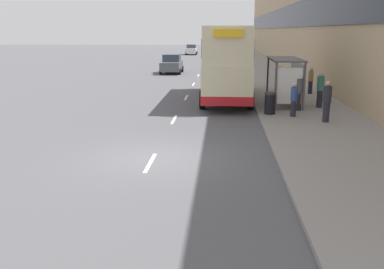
# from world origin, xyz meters

# --- Properties ---
(ground_plane) EXTENTS (220.00, 220.00, 0.00)m
(ground_plane) POSITION_xyz_m (0.00, 0.00, 0.00)
(ground_plane) COLOR #515156
(pavement) EXTENTS (5.00, 93.00, 0.14)m
(pavement) POSITION_xyz_m (6.50, 38.50, 0.07)
(pavement) COLOR gray
(pavement) RESTS_ON ground_plane
(terrace_facade) EXTENTS (3.10, 93.00, 12.19)m
(terrace_facade) POSITION_xyz_m (10.49, 38.50, 6.09)
(terrace_facade) COLOR tan
(terrace_facade) RESTS_ON ground_plane
(lane_mark_0) EXTENTS (0.12, 2.00, 0.01)m
(lane_mark_0) POSITION_xyz_m (0.00, -0.54, 0.01)
(lane_mark_0) COLOR silver
(lane_mark_0) RESTS_ON ground_plane
(lane_mark_1) EXTENTS (0.12, 2.00, 0.01)m
(lane_mark_1) POSITION_xyz_m (0.00, 6.21, 0.01)
(lane_mark_1) COLOR silver
(lane_mark_1) RESTS_ON ground_plane
(lane_mark_2) EXTENTS (0.12, 2.00, 0.01)m
(lane_mark_2) POSITION_xyz_m (0.00, 12.97, 0.01)
(lane_mark_2) COLOR silver
(lane_mark_2) RESTS_ON ground_plane
(lane_mark_3) EXTENTS (0.12, 2.00, 0.01)m
(lane_mark_3) POSITION_xyz_m (0.00, 19.72, 0.01)
(lane_mark_3) COLOR silver
(lane_mark_3) RESTS_ON ground_plane
(lane_mark_4) EXTENTS (0.12, 2.00, 0.01)m
(lane_mark_4) POSITION_xyz_m (0.00, 26.47, 0.01)
(lane_mark_4) COLOR silver
(lane_mark_4) RESTS_ON ground_plane
(bus_shelter) EXTENTS (1.60, 4.20, 2.48)m
(bus_shelter) POSITION_xyz_m (5.77, 9.83, 1.88)
(bus_shelter) COLOR #4C4C51
(bus_shelter) RESTS_ON ground_plane
(double_decker_bus_near) EXTENTS (2.85, 10.12, 4.30)m
(double_decker_bus_near) POSITION_xyz_m (2.47, 12.26, 2.28)
(double_decker_bus_near) COLOR beige
(double_decker_bus_near) RESTS_ON ground_plane
(car_0) EXTENTS (2.02, 4.32, 1.82)m
(car_0) POSITION_xyz_m (-2.71, 28.42, 0.89)
(car_0) COLOR #4C5156
(car_0) RESTS_ON ground_plane
(car_1) EXTENTS (1.93, 4.05, 1.71)m
(car_1) POSITION_xyz_m (-3.16, 61.07, 0.85)
(car_1) COLOR silver
(car_1) RESTS_ON ground_plane
(pedestrian_at_shelter) EXTENTS (0.37, 0.37, 1.87)m
(pedestrian_at_shelter) POSITION_xyz_m (7.34, 9.28, 1.09)
(pedestrian_at_shelter) COLOR #23232D
(pedestrian_at_shelter) RESTS_ON ground_plane
(pedestrian_1) EXTENTS (0.37, 0.37, 1.86)m
(pedestrian_1) POSITION_xyz_m (6.08, 8.30, 1.09)
(pedestrian_1) COLOR #23232D
(pedestrian_1) RESTS_ON ground_plane
(pedestrian_2) EXTENTS (0.33, 0.33, 1.68)m
(pedestrian_2) POSITION_xyz_m (7.83, 14.26, 1.00)
(pedestrian_2) COLOR #23232D
(pedestrian_2) RESTS_ON ground_plane
(pedestrian_3) EXTENTS (0.36, 0.36, 1.82)m
(pedestrian_3) POSITION_xyz_m (6.82, 5.54, 1.07)
(pedestrian_3) COLOR #23232D
(pedestrian_3) RESTS_ON ground_plane
(pedestrian_4) EXTENTS (0.32, 0.32, 1.60)m
(pedestrian_4) POSITION_xyz_m (5.58, 6.68, 0.96)
(pedestrian_4) COLOR #23232D
(pedestrian_4) RESTS_ON ground_plane
(litter_bin) EXTENTS (0.55, 0.55, 1.05)m
(litter_bin) POSITION_xyz_m (4.55, 7.25, 0.67)
(litter_bin) COLOR black
(litter_bin) RESTS_ON ground_plane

